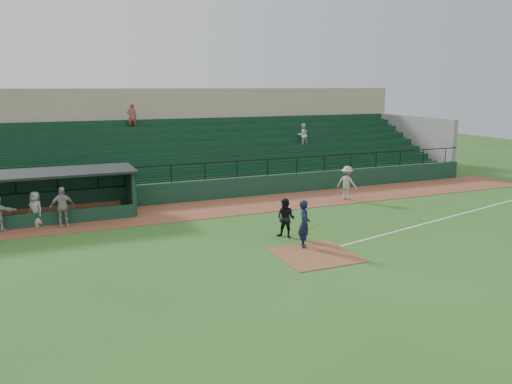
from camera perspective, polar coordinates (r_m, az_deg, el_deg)
name	(u,v)px	position (r m, az deg, el deg)	size (l,w,h in m)	color
ground	(303,248)	(21.11, 5.36, -6.29)	(90.00, 90.00, 0.00)	#29561C
warning_track	(235,206)	(28.13, -2.40, -1.61)	(40.00, 4.00, 0.03)	brown
home_plate_dirt	(315,255)	(20.28, 6.72, -7.04)	(3.00, 3.00, 0.03)	brown
foul_line	(434,221)	(26.60, 19.46, -3.10)	(18.00, 0.09, 0.01)	white
stadium_structure	(192,148)	(35.65, -7.27, 4.90)	(38.00, 13.08, 6.40)	#10321F
dugout	(43,192)	(27.66, -22.89, 0.02)	(8.90, 3.20, 2.42)	#10321F
batter_at_plate	(304,224)	(20.91, 5.47, -3.60)	(1.14, 0.85, 2.01)	black
umpire	(286,218)	(22.20, 3.37, -2.98)	(0.85, 0.66, 1.75)	black
runner	(347,183)	(30.03, 10.22, 1.02)	(1.27, 0.73, 1.97)	gray
dugout_player_a	(62,207)	(25.49, -21.00, -1.57)	(1.12, 0.47, 1.91)	#9B9691
dugout_player_b	(36,209)	(26.13, -23.56, -1.73)	(0.82, 0.53, 1.67)	#9D9993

